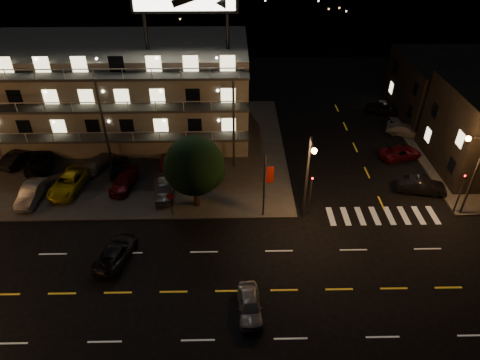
{
  "coord_description": "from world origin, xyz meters",
  "views": [
    {
      "loc": [
        2.39,
        -20.65,
        24.33
      ],
      "look_at": [
        2.95,
        8.0,
        4.18
      ],
      "focal_mm": 32.0,
      "sensor_mm": 36.0,
      "label": 1
    }
  ],
  "objects_px": {
    "side_car_0": "(421,186)",
    "road_car_west": "(116,252)",
    "lot_car_7": "(99,162)",
    "lot_car_2": "(69,183)",
    "road_car_east": "(250,305)",
    "tree": "(194,167)",
    "lot_car_4": "(164,188)"
  },
  "relations": [
    {
      "from": "side_car_0",
      "to": "road_car_west",
      "type": "distance_m",
      "value": 28.12
    },
    {
      "from": "lot_car_7",
      "to": "road_car_west",
      "type": "xyz_separation_m",
      "value": [
        4.5,
        -12.8,
        -0.14
      ]
    },
    {
      "from": "lot_car_2",
      "to": "road_car_east",
      "type": "xyz_separation_m",
      "value": [
        16.57,
        -14.36,
        -0.23
      ]
    },
    {
      "from": "tree",
      "to": "lot_car_4",
      "type": "distance_m",
      "value": 4.8
    },
    {
      "from": "tree",
      "to": "road_car_west",
      "type": "bearing_deg",
      "value": -131.88
    },
    {
      "from": "road_car_east",
      "to": "road_car_west",
      "type": "height_order",
      "value": "road_car_east"
    },
    {
      "from": "lot_car_2",
      "to": "road_car_east",
      "type": "distance_m",
      "value": 21.93
    },
    {
      "from": "side_car_0",
      "to": "lot_car_4",
      "type": "bearing_deg",
      "value": 101.46
    },
    {
      "from": "lot_car_4",
      "to": "road_car_east",
      "type": "bearing_deg",
      "value": -68.75
    },
    {
      "from": "lot_car_7",
      "to": "road_car_east",
      "type": "bearing_deg",
      "value": 149.96
    },
    {
      "from": "tree",
      "to": "road_car_west",
      "type": "relative_size",
      "value": 1.46
    },
    {
      "from": "road_car_west",
      "to": "lot_car_2",
      "type": "bearing_deg",
      "value": -41.15
    },
    {
      "from": "tree",
      "to": "side_car_0",
      "type": "height_order",
      "value": "tree"
    },
    {
      "from": "lot_car_2",
      "to": "road_car_west",
      "type": "bearing_deg",
      "value": -45.81
    },
    {
      "from": "lot_car_2",
      "to": "lot_car_4",
      "type": "relative_size",
      "value": 1.21
    },
    {
      "from": "tree",
      "to": "side_car_0",
      "type": "distance_m",
      "value": 21.44
    },
    {
      "from": "side_car_0",
      "to": "road_car_west",
      "type": "xyz_separation_m",
      "value": [
        -26.91,
        -8.19,
        -0.09
      ]
    },
    {
      "from": "lot_car_2",
      "to": "side_car_0",
      "type": "relative_size",
      "value": 1.19
    },
    {
      "from": "tree",
      "to": "side_car_0",
      "type": "xyz_separation_m",
      "value": [
        21.09,
        1.7,
        -3.46
      ]
    },
    {
      "from": "lot_car_4",
      "to": "lot_car_7",
      "type": "bearing_deg",
      "value": 138.12
    },
    {
      "from": "lot_car_2",
      "to": "road_car_west",
      "type": "height_order",
      "value": "lot_car_2"
    },
    {
      "from": "side_car_0",
      "to": "road_car_east",
      "type": "bearing_deg",
      "value": 139.84
    },
    {
      "from": "tree",
      "to": "lot_car_2",
      "type": "distance_m",
      "value": 12.91
    },
    {
      "from": "road_car_east",
      "to": "road_car_west",
      "type": "distance_m",
      "value": 11.46
    },
    {
      "from": "tree",
      "to": "road_car_west",
      "type": "height_order",
      "value": "tree"
    },
    {
      "from": "lot_car_7",
      "to": "road_car_east",
      "type": "distance_m",
      "value": 23.27
    },
    {
      "from": "lot_car_4",
      "to": "side_car_0",
      "type": "xyz_separation_m",
      "value": [
        24.21,
        0.17,
        -0.16
      ]
    },
    {
      "from": "lot_car_2",
      "to": "lot_car_7",
      "type": "xyz_separation_m",
      "value": [
        1.87,
        3.68,
        -0.1
      ]
    },
    {
      "from": "road_car_west",
      "to": "tree",
      "type": "bearing_deg",
      "value": -117.97
    },
    {
      "from": "lot_car_4",
      "to": "side_car_0",
      "type": "bearing_deg",
      "value": -7.86
    },
    {
      "from": "lot_car_4",
      "to": "road_car_west",
      "type": "bearing_deg",
      "value": -116.83
    },
    {
      "from": "lot_car_4",
      "to": "tree",
      "type": "bearing_deg",
      "value": -34.32
    }
  ]
}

